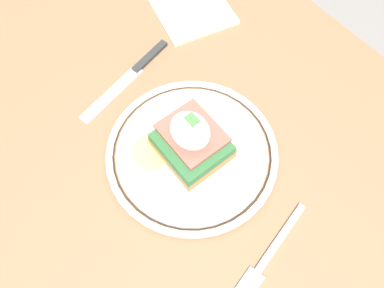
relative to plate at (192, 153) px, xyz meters
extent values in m
plane|color=gray|center=(0.02, -0.02, -0.75)|extent=(6.00, 6.00, 0.00)
cube|color=#846042|center=(0.02, -0.02, -0.02)|extent=(1.15, 0.69, 0.03)
cylinder|color=#846042|center=(0.54, -0.30, -0.39)|extent=(0.06, 0.06, 0.71)
cylinder|color=white|center=(0.00, 0.00, 0.00)|extent=(0.22, 0.22, 0.01)
torus|color=white|center=(0.00, 0.00, 0.00)|extent=(0.24, 0.24, 0.01)
cube|color=#9E703D|center=(0.00, 0.00, 0.02)|extent=(0.09, 0.08, 0.02)
cube|color=#2D6033|center=(0.00, 0.00, 0.04)|extent=(0.09, 0.08, 0.02)
cube|color=#9E5647|center=(0.00, 0.00, 0.05)|extent=(0.08, 0.07, 0.01)
ellipsoid|color=white|center=(0.00, 0.00, 0.07)|extent=(0.06, 0.05, 0.04)
cylinder|color=#EAD166|center=(0.03, 0.05, 0.01)|extent=(0.06, 0.06, 0.00)
cube|color=#47843D|center=(0.00, 0.00, 0.09)|extent=(0.02, 0.01, 0.00)
cube|color=silver|center=(-0.16, -0.02, -0.01)|extent=(0.03, 0.11, 0.00)
cube|color=silver|center=(-0.18, 0.05, -0.01)|extent=(0.03, 0.04, 0.00)
cube|color=#2D2D2D|center=(0.18, -0.05, 0.00)|extent=(0.03, 0.08, 0.01)
cube|color=silver|center=(0.16, 0.03, -0.01)|extent=(0.05, 0.13, 0.00)
cube|color=beige|center=(0.23, -0.18, 0.00)|extent=(0.17, 0.15, 0.01)
camera|label=1|loc=(-0.18, 0.14, 0.48)|focal=35.00mm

